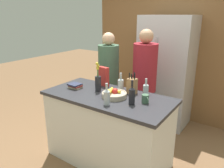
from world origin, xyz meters
name	(u,v)px	position (x,y,z in m)	size (l,w,h in m)	color
ground_plane	(108,159)	(0.00, 0.00, 0.00)	(14.00, 14.00, 0.00)	brown
kitchen_island	(108,129)	(0.00, 0.00, 0.47)	(1.62, 0.77, 0.94)	silver
back_wall_wood	(165,48)	(0.00, 1.84, 1.30)	(2.82, 0.12, 2.60)	brown
refrigerator	(165,72)	(0.17, 1.48, 0.94)	(0.86, 0.62, 1.88)	#B7B7BC
fruit_bowl	(114,94)	(0.11, -0.01, 0.98)	(0.30, 0.30, 0.11)	tan
knife_block	(132,86)	(0.22, 0.23, 1.04)	(0.11, 0.09, 0.28)	olive
flower_vase	(98,81)	(-0.20, 0.06, 1.07)	(0.08, 0.08, 0.38)	#232328
cereal_box	(103,76)	(-0.27, 0.28, 1.07)	(0.17, 0.09, 0.27)	red
coffee_mug	(145,99)	(0.49, 0.04, 0.99)	(0.11, 0.09, 0.10)	#42664C
book_stack	(75,86)	(-0.52, -0.03, 0.97)	(0.18, 0.15, 0.06)	#B7A88E
bottle_oil	(132,95)	(0.38, -0.08, 1.05)	(0.07, 0.07, 0.28)	black
bottle_vinegar	(146,89)	(0.39, 0.25, 1.03)	(0.07, 0.07, 0.22)	#B2BCC1
bottle_wine	(107,96)	(0.16, -0.24, 1.04)	(0.07, 0.07, 0.25)	#B2BCC1
bottle_water	(121,84)	(0.05, 0.22, 1.04)	(0.08, 0.08, 0.24)	#B2BCC1
person_at_sink	(109,78)	(-0.46, 0.67, 0.92)	(0.32, 0.32, 1.64)	#383842
person_in_blue	(144,81)	(0.14, 0.72, 0.96)	(0.35, 0.35, 1.71)	#383842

